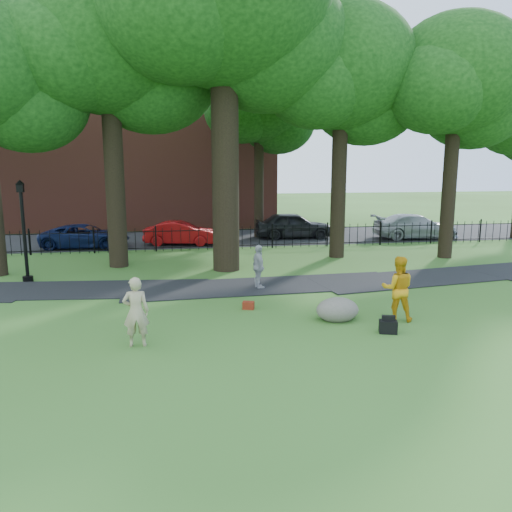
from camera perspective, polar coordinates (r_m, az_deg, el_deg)
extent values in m
plane|color=#355B20|center=(14.21, -0.14, -7.38)|extent=(120.00, 120.00, 0.00)
cube|color=black|center=(18.08, 0.89, -3.47)|extent=(36.07, 3.85, 0.03)
cube|color=black|center=(29.74, -5.38, 2.02)|extent=(80.00, 7.00, 0.02)
cube|color=black|center=(25.65, -4.70, 2.98)|extent=(44.00, 0.04, 0.04)
cube|color=black|center=(25.78, -4.67, 1.12)|extent=(44.00, 0.04, 0.04)
cube|color=brown|center=(37.41, -12.83, 12.75)|extent=(18.00, 8.00, 12.00)
cylinder|color=black|center=(20.48, -3.56, 12.96)|extent=(1.10, 1.10, 10.50)
ellipsoid|color=#0F330E|center=(22.34, 1.24, 23.26)|extent=(6.72, 6.72, 5.71)
ellipsoid|color=#0F330E|center=(20.27, -8.70, 26.24)|extent=(6.30, 6.30, 5.36)
ellipsoid|color=#0F330E|center=(22.37, -24.69, 15.88)|extent=(4.80, 4.80, 4.08)
cylinder|color=black|center=(21.94, -15.96, 10.59)|extent=(0.80, 0.80, 9.10)
ellipsoid|color=#0F330E|center=(22.50, -16.62, 22.91)|extent=(7.20, 7.20, 6.12)
ellipsoid|color=#0F330E|center=(23.04, -11.93, 19.52)|extent=(5.76, 5.76, 4.90)
ellipsoid|color=#0F330E|center=(21.84, -20.75, 20.99)|extent=(5.40, 5.40, 4.59)
cylinder|color=black|center=(23.65, 9.48, 9.96)|extent=(0.70, 0.70, 8.40)
ellipsoid|color=#0F330E|center=(24.03, 9.82, 20.60)|extent=(6.60, 6.60, 5.61)
ellipsoid|color=#0F330E|center=(25.13, 12.41, 17.30)|extent=(5.28, 5.28, 4.49)
ellipsoid|color=#0F330E|center=(22.89, 7.04, 19.36)|extent=(4.95, 4.95, 4.21)
cylinder|color=black|center=(24.87, 21.32, 9.01)|extent=(0.64, 0.64, 8.05)
ellipsoid|color=#0F330E|center=(25.18, 22.00, 18.72)|extent=(6.20, 6.20, 5.27)
ellipsoid|color=#0F330E|center=(26.41, 23.58, 15.67)|extent=(4.96, 4.96, 4.22)
ellipsoid|color=#0F330E|center=(23.93, 20.05, 17.64)|extent=(4.65, 4.65, 3.95)
imported|color=tan|center=(12.40, -13.56, -6.23)|extent=(0.63, 0.41, 1.72)
imported|color=orange|center=(14.56, 15.89, -3.60)|extent=(1.06, 0.93, 1.84)
imported|color=#A2A2A7|center=(17.57, 0.30, -1.25)|extent=(0.54, 0.97, 1.57)
ellipsoid|color=#605A50|center=(14.35, 9.29, -5.87)|extent=(1.37, 1.14, 0.71)
cylinder|color=black|center=(20.36, -24.94, 1.92)|extent=(0.13, 0.13, 3.34)
cylinder|color=black|center=(20.63, -24.61, -2.39)|extent=(0.38, 0.38, 0.21)
cube|color=black|center=(20.20, -25.35, 7.05)|extent=(0.24, 0.24, 0.31)
cone|color=black|center=(20.19, -25.39, 7.64)|extent=(0.33, 0.33, 0.17)
cube|color=black|center=(13.60, 14.86, -7.82)|extent=(0.52, 0.41, 0.34)
cube|color=maroon|center=(15.26, -0.87, -5.66)|extent=(0.40, 0.32, 0.24)
imported|color=#9E0C0D|center=(27.45, -8.58, 2.60)|extent=(4.09, 2.00, 1.29)
imported|color=#0D1742|center=(27.61, -18.95, 2.14)|extent=(4.66, 2.49, 1.25)
imported|color=black|center=(29.67, 4.27, 3.53)|extent=(4.65, 2.07, 1.55)
imported|color=#9DA0A6|center=(30.92, 17.74, 3.24)|extent=(5.12, 2.40, 1.44)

